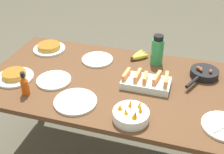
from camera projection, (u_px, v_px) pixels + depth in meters
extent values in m
plane|color=#565142|center=(112.00, 154.00, 2.35)|extent=(14.00, 14.00, 0.00)
cube|color=brown|center=(112.00, 83.00, 1.95)|extent=(1.74, 0.95, 0.03)
cylinder|color=brown|center=(43.00, 77.00, 2.68)|extent=(0.07, 0.07, 0.71)
cylinder|color=brown|center=(222.00, 109.00, 2.29)|extent=(0.07, 0.07, 0.71)
ellipsoid|color=gold|center=(140.00, 57.00, 2.17)|extent=(0.14, 0.13, 0.04)
ellipsoid|color=gold|center=(138.00, 56.00, 2.19)|extent=(0.11, 0.16, 0.04)
ellipsoid|color=gold|center=(137.00, 55.00, 2.21)|extent=(0.08, 0.18, 0.03)
cylinder|color=#4C3819|center=(132.00, 59.00, 2.15)|extent=(0.02, 0.02, 0.04)
cube|color=silver|center=(146.00, 83.00, 1.87)|extent=(0.32, 0.17, 0.05)
cube|color=#ED8E4C|center=(126.00, 74.00, 1.88)|extent=(0.04, 0.12, 0.05)
cube|color=#ED8E4C|center=(138.00, 76.00, 1.86)|extent=(0.03, 0.13, 0.05)
cube|color=#ED8E4C|center=(145.00, 78.00, 1.84)|extent=(0.03, 0.10, 0.05)
cube|color=#ED8E4C|center=(157.00, 78.00, 1.84)|extent=(0.04, 0.14, 0.05)
cube|color=#ED8E4C|center=(166.00, 80.00, 1.82)|extent=(0.03, 0.14, 0.05)
cylinder|color=black|center=(204.00, 76.00, 1.98)|extent=(0.19, 0.19, 0.01)
cylinder|color=black|center=(204.00, 72.00, 1.97)|extent=(0.19, 0.19, 0.04)
cylinder|color=black|center=(192.00, 82.00, 1.86)|extent=(0.09, 0.15, 0.02)
ellipsoid|color=brown|center=(199.00, 68.00, 1.94)|extent=(0.06, 0.05, 0.03)
ellipsoid|color=brown|center=(211.00, 71.00, 1.92)|extent=(0.03, 0.04, 0.03)
ellipsoid|color=brown|center=(201.00, 69.00, 1.93)|extent=(0.04, 0.05, 0.03)
cylinder|color=white|center=(49.00, 49.00, 2.31)|extent=(0.26, 0.26, 0.02)
cylinder|color=gold|center=(49.00, 46.00, 2.30)|extent=(0.19, 0.19, 0.03)
cylinder|color=#9B601E|center=(49.00, 44.00, 2.29)|extent=(0.18, 0.18, 0.00)
cylinder|color=white|center=(15.00, 77.00, 1.96)|extent=(0.26, 0.26, 0.02)
cylinder|color=gold|center=(14.00, 74.00, 1.94)|extent=(0.17, 0.17, 0.03)
cylinder|color=#9B601E|center=(14.00, 72.00, 1.93)|extent=(0.16, 0.16, 0.00)
cylinder|color=white|center=(97.00, 60.00, 2.16)|extent=(0.24, 0.24, 0.02)
cylinder|color=silver|center=(99.00, 56.00, 2.18)|extent=(0.08, 0.11, 0.01)
cube|color=silver|center=(102.00, 62.00, 2.11)|extent=(0.05, 0.05, 0.00)
cylinder|color=white|center=(224.00, 126.00, 1.55)|extent=(0.25, 0.25, 0.02)
cube|color=silver|center=(216.00, 130.00, 1.51)|extent=(0.05, 0.05, 0.00)
cylinder|color=white|center=(75.00, 102.00, 1.73)|extent=(0.27, 0.27, 0.02)
cylinder|color=silver|center=(73.00, 102.00, 1.71)|extent=(0.03, 0.12, 0.01)
cube|color=silver|center=(80.00, 95.00, 1.77)|extent=(0.03, 0.05, 0.00)
cylinder|color=white|center=(54.00, 80.00, 1.93)|extent=(0.24, 0.24, 0.02)
cylinder|color=silver|center=(50.00, 79.00, 1.92)|extent=(0.06, 0.11, 0.01)
cube|color=silver|center=(59.00, 75.00, 1.97)|extent=(0.04, 0.05, 0.00)
cylinder|color=white|center=(131.00, 115.00, 1.59)|extent=(0.21, 0.21, 0.06)
cone|color=orange|center=(141.00, 109.00, 1.56)|extent=(0.03, 0.03, 0.05)
cone|color=orange|center=(140.00, 104.00, 1.59)|extent=(0.04, 0.04, 0.06)
cone|color=orange|center=(131.00, 103.00, 1.60)|extent=(0.04, 0.03, 0.06)
cone|color=orange|center=(120.00, 108.00, 1.59)|extent=(0.04, 0.04, 0.04)
cone|color=orange|center=(126.00, 112.00, 1.55)|extent=(0.05, 0.05, 0.05)
cone|color=orange|center=(135.00, 115.00, 1.52)|extent=(0.06, 0.05, 0.06)
cylinder|color=#2D9351|center=(157.00, 52.00, 2.08)|extent=(0.09, 0.09, 0.20)
cylinder|color=black|center=(159.00, 38.00, 2.02)|extent=(0.07, 0.07, 0.03)
cylinder|color=#C64C0F|center=(25.00, 87.00, 1.79)|extent=(0.05, 0.05, 0.10)
cone|color=#C64C0F|center=(23.00, 79.00, 1.75)|extent=(0.05, 0.05, 0.03)
cylinder|color=black|center=(22.00, 75.00, 1.73)|extent=(0.03, 0.03, 0.03)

